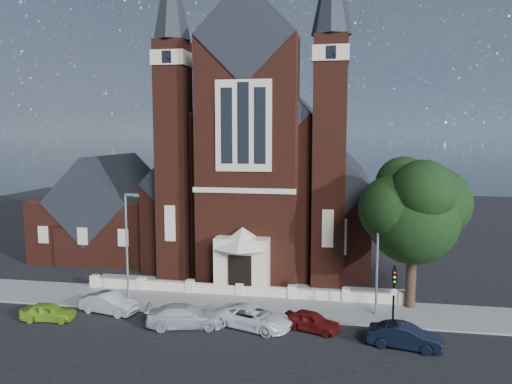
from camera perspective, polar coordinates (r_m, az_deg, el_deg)
ground at (r=47.10m, az=0.33°, el=-8.58°), size 120.00×120.00×0.00m
pavement_strip at (r=37.26m, az=-2.49°, el=-12.77°), size 60.00×5.00×0.12m
forecourt_paving at (r=40.97m, az=-1.24°, el=-10.94°), size 26.00×3.00×0.14m
forecourt_wall at (r=39.11m, az=-1.83°, el=-11.81°), size 24.00×0.40×0.90m
church at (r=53.44m, az=1.78°, el=2.16°), size 20.01×34.90×29.20m
parish_hall at (r=53.99m, az=-16.10°, el=-2.52°), size 12.00×12.20×10.24m
street_tree at (r=36.23m, az=17.75°, el=-2.28°), size 6.40×6.60×10.70m
street_lamp_left at (r=38.02m, az=-14.46°, el=-5.38°), size 1.16×0.22×8.09m
street_lamp_right at (r=34.75m, az=13.86°, el=-6.50°), size 1.16×0.22×8.09m
traffic_signal at (r=33.83m, az=15.50°, el=-10.45°), size 0.28×0.42×4.00m
car_lime_van at (r=36.84m, az=-22.65°, el=-12.52°), size 3.72×1.85×1.22m
car_silver_a at (r=36.90m, az=-16.46°, el=-12.11°), size 4.41×2.28×1.38m
car_silver_b at (r=33.39m, az=-8.12°, el=-13.87°), size 5.30×3.07×1.45m
car_white_suv at (r=32.96m, az=-0.29°, el=-14.11°), size 5.58×3.88×1.42m
car_dark_red at (r=32.75m, az=6.34°, el=-14.44°), size 3.97×2.65×1.26m
car_navy at (r=31.36m, az=16.67°, el=-15.53°), size 4.45×2.28×1.40m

